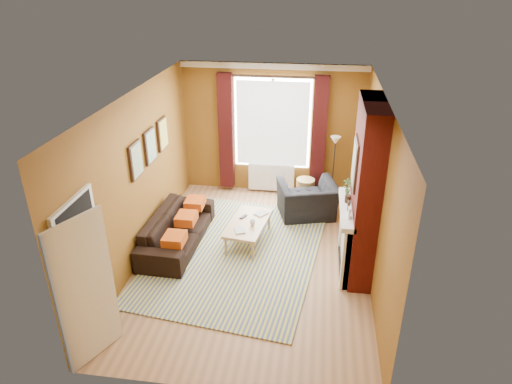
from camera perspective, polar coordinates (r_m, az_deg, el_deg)
ground at (r=7.90m, az=-0.26°, el=-8.32°), size 5.50×5.50×0.00m
room_walls at (r=7.40m, az=4.84°, el=1.39°), size 3.82×5.54×2.83m
striped_rug at (r=8.03m, az=-2.45°, el=-7.63°), size 3.17×4.07×0.02m
sofa at (r=8.25m, az=-9.82°, el=-4.60°), size 0.89×2.12×0.61m
armchair at (r=9.07m, az=6.41°, el=-0.99°), size 1.32×1.22×0.71m
coffee_table at (r=8.18m, az=-0.94°, el=-4.04°), size 0.77×1.28×0.40m
wicker_stool at (r=9.75m, az=6.17°, el=0.27°), size 0.44×0.44×0.49m
floor_lamp at (r=9.46m, az=9.81°, el=5.10°), size 0.28×0.28×1.44m
book_a at (r=7.88m, az=-2.66°, el=-4.87°), size 0.24×0.27×0.02m
book_b at (r=8.48m, az=0.25°, el=-2.47°), size 0.29×0.31×0.02m
mug at (r=8.03m, az=-0.43°, el=-3.90°), size 0.11×0.11×0.09m
tv_remote at (r=8.30m, az=-1.60°, el=-3.11°), size 0.13×0.18×0.02m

